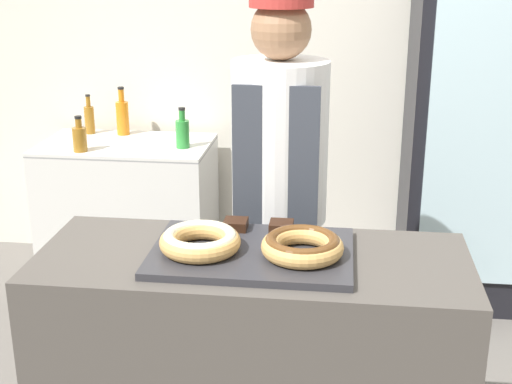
{
  "coord_description": "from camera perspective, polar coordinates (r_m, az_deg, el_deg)",
  "views": [
    {
      "loc": [
        0.26,
        -2.03,
        1.84
      ],
      "look_at": [
        0.0,
        0.1,
        1.11
      ],
      "focal_mm": 50.0,
      "sensor_mm": 36.0,
      "label": 1
    }
  ],
  "objects": [
    {
      "name": "donut_chocolate_glaze",
      "position": [
        2.18,
        3.73,
        -4.26
      ],
      "size": [
        0.25,
        0.25,
        0.07
      ],
      "color": "tan",
      "rests_on": "serving_tray"
    },
    {
      "name": "wall_back",
      "position": [
        4.2,
        3.48,
        12.07
      ],
      "size": [
        8.0,
        0.06,
        2.7
      ],
      "color": "silver",
      "rests_on": "ground_plane"
    },
    {
      "name": "bottle_amber",
      "position": [
        3.97,
        -13.93,
        4.22
      ],
      "size": [
        0.08,
        0.08,
        0.19
      ],
      "color": "#99661E",
      "rests_on": "chest_freezer"
    },
    {
      "name": "serving_tray",
      "position": [
        2.24,
        -0.32,
        -4.89
      ],
      "size": [
        0.63,
        0.44,
        0.02
      ],
      "color": "#2D2D33",
      "rests_on": "display_counter"
    },
    {
      "name": "baker_person",
      "position": [
        2.8,
        1.85,
        -0.59
      ],
      "size": [
        0.37,
        0.37,
        1.72
      ],
      "color": "#4C4C51",
      "rests_on": "ground_plane"
    },
    {
      "name": "chest_freezer",
      "position": [
        4.22,
        -10.1,
        -1.35
      ],
      "size": [
        0.96,
        0.58,
        0.81
      ],
      "color": "silver",
      "rests_on": "ground_plane"
    },
    {
      "name": "donut_light_glaze",
      "position": [
        2.22,
        -4.5,
        -3.86
      ],
      "size": [
        0.25,
        0.25,
        0.07
      ],
      "color": "tan",
      "rests_on": "serving_tray"
    },
    {
      "name": "brownie_back_left",
      "position": [
        2.39,
        -1.64,
        -2.6
      ],
      "size": [
        0.08,
        0.08,
        0.03
      ],
      "color": "black",
      "rests_on": "serving_tray"
    },
    {
      "name": "bottle_orange",
      "position": [
        4.28,
        -10.63,
        5.98
      ],
      "size": [
        0.07,
        0.07,
        0.28
      ],
      "color": "orange",
      "rests_on": "chest_freezer"
    },
    {
      "name": "brownie_back_right",
      "position": [
        2.37,
        2.04,
        -2.77
      ],
      "size": [
        0.08,
        0.08,
        0.03
      ],
      "color": "black",
      "rests_on": "serving_tray"
    },
    {
      "name": "beverage_fridge",
      "position": [
        3.95,
        16.95,
        4.05
      ],
      "size": [
        0.68,
        0.66,
        1.77
      ],
      "color": "black",
      "rests_on": "ground_plane"
    },
    {
      "name": "bottle_amber_b",
      "position": [
        4.35,
        -13.18,
        5.75
      ],
      "size": [
        0.06,
        0.06,
        0.23
      ],
      "color": "#99661E",
      "rests_on": "chest_freezer"
    },
    {
      "name": "bottle_green",
      "position": [
        3.94,
        -5.9,
        4.77
      ],
      "size": [
        0.07,
        0.07,
        0.22
      ],
      "color": "#2D8C38",
      "rests_on": "chest_freezer"
    },
    {
      "name": "display_counter",
      "position": [
        2.47,
        -0.29,
        -15.05
      ],
      "size": [
        1.37,
        0.55,
        0.93
      ],
      "color": "#4C4742",
      "rests_on": "ground_plane"
    }
  ]
}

